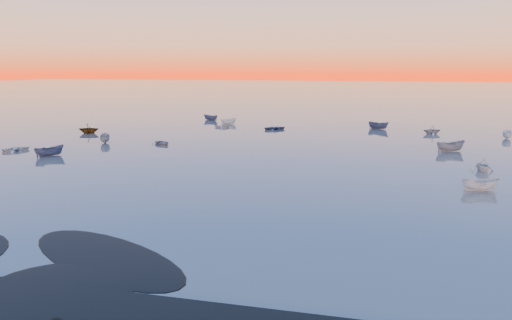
% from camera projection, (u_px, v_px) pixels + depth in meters
% --- Properties ---
extents(ground, '(600.00, 600.00, 0.00)m').
position_uv_depth(ground, '(315.00, 115.00, 125.72)').
color(ground, '#6A5F58').
rests_on(ground, ground).
extents(mud_lobes, '(140.00, 6.00, 0.07)m').
position_uv_depth(mud_lobes, '(92.00, 272.00, 29.45)').
color(mud_lobes, black).
rests_on(mud_lobes, ground).
extents(moored_fleet, '(124.00, 58.00, 1.20)m').
position_uv_depth(moored_fleet, '(277.00, 141.00, 80.93)').
color(moored_fleet, silver).
rests_on(moored_fleet, ground).
extents(boat_near_left, '(3.52, 3.69, 0.90)m').
position_uv_depth(boat_near_left, '(162.00, 145.00, 77.44)').
color(boat_near_left, slate).
rests_on(boat_near_left, ground).
extents(boat_near_center, '(2.34, 3.91, 1.26)m').
position_uv_depth(boat_near_center, '(480.00, 191.00, 48.63)').
color(boat_near_center, silver).
rests_on(boat_near_center, ground).
extents(boat_near_right, '(3.53, 2.07, 1.16)m').
position_uv_depth(boat_near_right, '(482.00, 171.00, 57.82)').
color(boat_near_right, silver).
rests_on(boat_near_right, ground).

